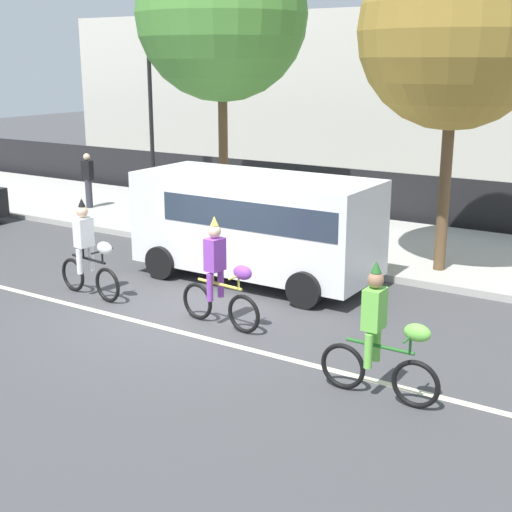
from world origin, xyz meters
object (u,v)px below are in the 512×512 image
Objects in this scene: parade_cyclist_zebra at (89,255)px; parade_cyclist_lime at (381,340)px; street_lamp_post at (149,76)px; parked_van_white at (259,220)px; parade_cyclist_purple at (220,279)px; pedestrian_onlooker at (88,179)px.

parade_cyclist_lime is (6.40, -1.02, 0.00)m from parade_cyclist_zebra.
parade_cyclist_zebra is 0.33× the size of street_lamp_post.
parade_cyclist_lime is 5.61m from parked_van_white.
parade_cyclist_zebra is 0.38× the size of parked_van_white.
street_lamp_post is (-10.50, 7.75, 3.15)m from parade_cyclist_lime.
parade_cyclist_purple is at bearing 162.34° from parade_cyclist_lime.
parade_cyclist_purple and parade_cyclist_lime have the same top height.
parade_cyclist_purple is 1.19× the size of pedestrian_onlooker.
parade_cyclist_purple is at bearing -71.53° from parked_van_white.
street_lamp_post is at bearing 136.91° from parade_cyclist_purple.
street_lamp_post is at bearing 143.58° from parade_cyclist_lime.
parade_cyclist_zebra is 1.00× the size of parade_cyclist_lime.
parade_cyclist_zebra is at bearing -44.70° from pedestrian_onlooker.
parade_cyclist_purple reaches higher than pedestrian_onlooker.
parade_cyclist_lime reaches higher than pedestrian_onlooker.
parade_cyclist_lime is at bearing -17.66° from parade_cyclist_purple.
parade_cyclist_zebra is 3.04m from parade_cyclist_purple.
street_lamp_post reaches higher than parked_van_white.
parked_van_white reaches higher than pedestrian_onlooker.
parked_van_white is (-4.23, 3.66, 0.44)m from parade_cyclist_lime.
parade_cyclist_purple is 10.43m from pedestrian_onlooker.
parade_cyclist_purple is 2.77m from parked_van_white.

